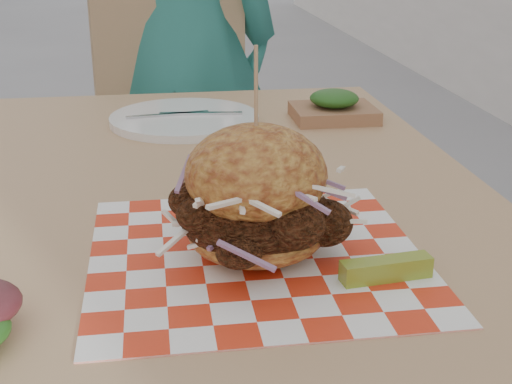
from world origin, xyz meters
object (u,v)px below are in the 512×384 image
diner (175,35)px  patio_chair (167,134)px  patio_table (201,245)px  sandwich (256,201)px

diner → patio_chair: size_ratio=1.68×
patio_table → diner: bearing=89.2°
diner → patio_chair: diner is taller
sandwich → patio_chair: bearing=93.3°
sandwich → diner: bearing=91.4°
patio_chair → sandwich: bearing=-98.5°
patio_table → patio_chair: 0.97m
patio_table → sandwich: (0.05, -0.20, 0.14)m
sandwich → patio_table: bearing=103.1°
diner → sandwich: diner is taller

